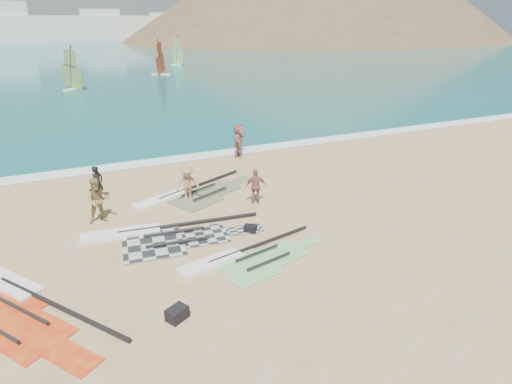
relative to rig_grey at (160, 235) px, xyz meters
name	(u,v)px	position (x,y,z in m)	size (l,w,h in m)	color
ground	(303,267)	(3.60, -3.84, -0.05)	(300.00, 300.00, 0.00)	tan
sea	(74,45)	(3.60, 128.16, -0.05)	(300.00, 240.00, 0.06)	#0D5F61
surf_line	(190,158)	(3.60, 8.46, -0.05)	(300.00, 1.20, 0.04)	white
far_town	(14,28)	(-12.13, 146.16, 4.44)	(160.00, 8.00, 12.00)	white
headland_main	(325,40)	(88.60, 126.16, -0.05)	(143.00, 143.00, 45.00)	brown
headland_minor	(383,37)	(123.60, 136.16, -0.05)	(70.00, 70.00, 28.00)	brown
rig_grey	(160,235)	(0.00, 0.00, 0.00)	(6.43, 2.84, 0.21)	#242426
rig_green	(245,259)	(2.12, -2.73, 0.00)	(5.19, 2.58, 0.20)	green
rig_orange	(190,194)	(2.04, 3.23, 0.00)	(5.88, 3.76, 0.20)	#D66109
rig_red	(14,305)	(-4.43, -2.36, 0.00)	(4.67, 6.04, 0.20)	red
gear_bag_near	(177,314)	(-0.59, -4.66, 0.12)	(0.53, 0.38, 0.33)	black
gear_bag_far	(250,229)	(3.06, -1.01, 0.08)	(0.44, 0.31, 0.26)	black
person_wetsuit	(98,184)	(-1.57, 4.25, 0.72)	(0.56, 0.37, 1.54)	black
beachgoer_left	(98,201)	(-1.76, 2.09, 0.83)	(0.86, 0.67, 1.76)	#98794B
beachgoer_mid	(188,184)	(1.83, 2.66, 0.72)	(0.99, 0.57, 1.54)	#A37859
beachgoer_back	(256,186)	(4.33, 1.29, 0.70)	(0.88, 0.36, 1.49)	#9B6052
beachgoer_right	(238,140)	(6.16, 7.66, 0.88)	(1.73, 0.55, 1.86)	#B77564
windsurfer_left	(72,77)	(-0.91, 37.21, 1.29)	(2.38, 2.33, 4.67)	white
windsurfer_centre	(161,65)	(10.65, 46.49, 1.30)	(2.57, 2.67, 4.74)	white
windsurfer_right	(178,56)	(16.24, 58.72, 1.31)	(2.72, 3.02, 4.79)	white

